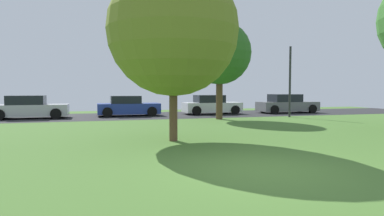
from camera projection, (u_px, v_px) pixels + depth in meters
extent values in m
plane|color=#47702D|center=(261.00, 170.00, 7.31)|extent=(44.00, 44.00, 0.00)
cube|color=#28282B|center=(148.00, 115.00, 22.64)|extent=(44.00, 6.40, 0.01)
cylinder|color=brown|center=(173.00, 108.00, 11.35)|extent=(0.28, 0.28, 2.29)
sphere|color=olive|center=(173.00, 31.00, 11.21)|extent=(4.43, 4.43, 4.43)
cylinder|color=brown|center=(219.00, 98.00, 19.75)|extent=(0.39, 0.39, 2.55)
sphere|color=#2D6023|center=(220.00, 53.00, 19.60)|extent=(3.73, 3.73, 3.73)
cube|color=#B7B7BC|center=(31.00, 110.00, 20.21)|extent=(4.32, 1.71, 0.70)
cube|color=black|center=(26.00, 100.00, 20.12)|extent=(2.07, 1.50, 0.55)
cylinder|color=black|center=(59.00, 112.00, 21.46)|extent=(0.64, 0.22, 0.64)
cylinder|color=black|center=(56.00, 114.00, 19.83)|extent=(0.64, 0.22, 0.64)
cylinder|color=black|center=(6.00, 113.00, 20.62)|extent=(0.64, 0.22, 0.64)
cube|color=#233893|center=(129.00, 108.00, 22.35)|extent=(4.06, 1.88, 0.69)
cube|color=black|center=(126.00, 100.00, 22.26)|extent=(1.95, 1.65, 0.50)
cylinder|color=black|center=(148.00, 110.00, 23.66)|extent=(0.64, 0.22, 0.64)
cylinder|color=black|center=(152.00, 112.00, 21.86)|extent=(0.64, 0.22, 0.64)
cylinder|color=black|center=(106.00, 111.00, 22.86)|extent=(0.64, 0.22, 0.64)
cylinder|color=black|center=(107.00, 112.00, 21.07)|extent=(0.64, 0.22, 0.64)
cube|color=white|center=(212.00, 107.00, 24.03)|extent=(4.10, 1.78, 0.69)
cube|color=black|center=(209.00, 99.00, 23.94)|extent=(1.97, 1.57, 0.53)
cylinder|color=black|center=(226.00, 109.00, 25.30)|extent=(0.64, 0.22, 0.64)
cylinder|color=black|center=(235.00, 110.00, 23.59)|extent=(0.64, 0.22, 0.64)
cylinder|color=black|center=(189.00, 109.00, 24.49)|extent=(0.64, 0.22, 0.64)
cylinder|color=black|center=(196.00, 111.00, 22.78)|extent=(0.64, 0.22, 0.64)
cube|color=slate|center=(287.00, 106.00, 25.27)|extent=(4.56, 1.71, 0.69)
cube|color=black|center=(285.00, 98.00, 25.17)|extent=(2.19, 1.50, 0.57)
cylinder|color=black|center=(299.00, 108.00, 26.55)|extent=(0.64, 0.22, 0.64)
cylinder|color=black|center=(312.00, 109.00, 24.91)|extent=(0.64, 0.22, 0.64)
cylinder|color=black|center=(263.00, 108.00, 25.65)|extent=(0.64, 0.22, 0.64)
cylinder|color=black|center=(275.00, 110.00, 24.02)|extent=(0.64, 0.22, 0.64)
cylinder|color=#2D2D33|center=(290.00, 82.00, 21.26)|extent=(0.14, 0.14, 4.50)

